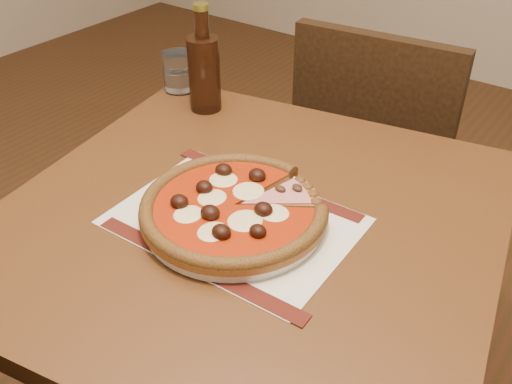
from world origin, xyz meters
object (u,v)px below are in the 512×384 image
water_glass (179,71)px  bottle (204,70)px  plate (234,216)px  chair_far (377,156)px  table (249,258)px  pizza (234,206)px

water_glass → bottle: (0.11, -0.04, 0.05)m
plate → bottle: bottle is taller
chair_far → water_glass: size_ratio=9.75×
table → pizza: (-0.00, -0.03, 0.13)m
bottle → pizza: bearing=-43.2°
pizza → water_glass: bearing=142.2°
table → chair_far: bearing=95.8°
chair_far → pizza: chair_far is taller
chair_far → pizza: (0.06, -0.71, 0.28)m
pizza → bottle: 0.42m
table → plate: bearing=-96.5°
pizza → chair_far: bearing=95.2°
table → pizza: 0.14m
table → water_glass: bearing=145.6°
bottle → chair_far: bearing=60.9°
pizza → table: bearing=83.1°
plate → pizza: pizza is taller
chair_far → bottle: bottle is taller
chair_far → bottle: size_ratio=3.80×
table → chair_far: (-0.07, 0.68, -0.15)m
chair_far → bottle: (-0.24, -0.43, 0.34)m
pizza → water_glass: (-0.42, 0.32, 0.01)m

